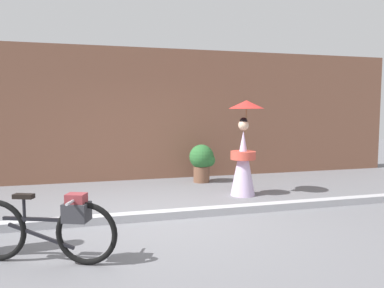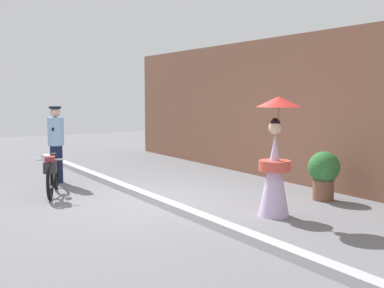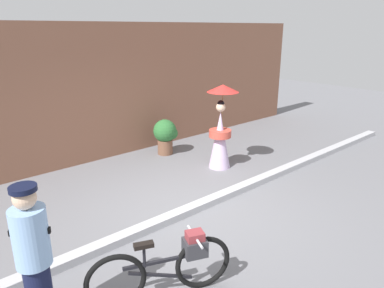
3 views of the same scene
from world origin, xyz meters
name	(u,v)px [view 3 (image 3 of 3)]	position (x,y,z in m)	size (l,w,h in m)	color
ground_plane	(191,212)	(0.00, 0.00, 0.00)	(30.00, 30.00, 0.00)	slate
building_wall	(89,94)	(0.00, 3.56, 1.56)	(14.00, 0.40, 3.13)	brown
sidewalk_curb	(191,209)	(0.00, 0.00, 0.06)	(14.00, 0.20, 0.12)	#B2B2B7
bicycle_near_officer	(168,265)	(-1.50, -1.33, 0.41)	(1.62, 0.73, 0.78)	black
person_officer	(34,258)	(-2.78, -0.87, 0.87)	(0.34, 0.34, 1.64)	#141938
person_with_parasol	(221,129)	(1.86, 1.16, 0.88)	(0.69, 0.69, 1.85)	silver
potted_plant_by_door	(166,134)	(1.48, 2.66, 0.50)	(0.58, 0.57, 0.87)	brown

